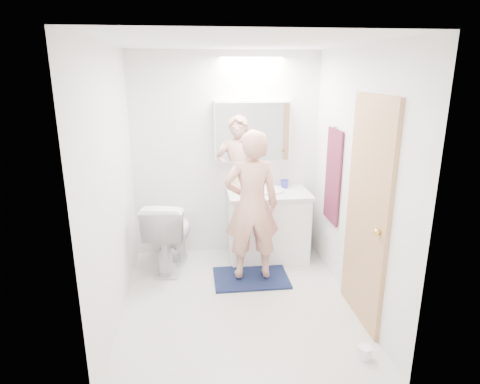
{
  "coord_description": "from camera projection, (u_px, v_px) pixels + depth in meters",
  "views": [
    {
      "loc": [
        -0.4,
        -3.53,
        2.19
      ],
      "look_at": [
        0.05,
        0.25,
        1.05
      ],
      "focal_mm": 30.78,
      "sensor_mm": 36.0,
      "label": 1
    }
  ],
  "objects": [
    {
      "name": "mirror_panel",
      "position": [
        253.0,
        132.0,
        4.68
      ],
      "size": [
        0.84,
        0.01,
        0.66
      ],
      "primitive_type": "cube",
      "color": "silver",
      "rests_on": "medicine_cabinet"
    },
    {
      "name": "countertop",
      "position": [
        269.0,
        194.0,
        4.77
      ],
      "size": [
        0.95,
        0.58,
        0.04
      ],
      "primitive_type": "cube",
      "color": "silver",
      "rests_on": "vanity_cabinet"
    },
    {
      "name": "door_knob",
      "position": [
        377.0,
        232.0,
        3.25
      ],
      "size": [
        0.06,
        0.06,
        0.06
      ],
      "primitive_type": "sphere",
      "color": "gold",
      "rests_on": "door"
    },
    {
      "name": "person",
      "position": [
        252.0,
        206.0,
        4.23
      ],
      "size": [
        0.58,
        0.38,
        1.58
      ],
      "primitive_type": "imported",
      "rotation": [
        0.0,
        0.0,
        3.14
      ],
      "color": "tan",
      "rests_on": "bath_rug"
    },
    {
      "name": "medicine_cabinet",
      "position": [
        252.0,
        131.0,
        4.75
      ],
      "size": [
        0.88,
        0.14,
        0.7
      ],
      "primitive_type": "cube",
      "color": "white",
      "rests_on": "wall_back"
    },
    {
      "name": "toilet",
      "position": [
        170.0,
        233.0,
        4.64
      ],
      "size": [
        0.6,
        0.87,
        0.82
      ],
      "primitive_type": "imported",
      "rotation": [
        0.0,
        0.0,
        2.96
      ],
      "color": "white",
      "rests_on": "floor"
    },
    {
      "name": "wall_right",
      "position": [
        356.0,
        180.0,
        3.81
      ],
      "size": [
        0.0,
        2.5,
        2.5
      ],
      "primitive_type": "plane",
      "rotation": [
        1.57,
        0.0,
        -1.57
      ],
      "color": "white",
      "rests_on": "floor"
    },
    {
      "name": "toothbrush_cup",
      "position": [
        284.0,
        184.0,
        4.93
      ],
      "size": [
        0.12,
        0.12,
        0.1
      ],
      "primitive_type": "imported",
      "rotation": [
        0.0,
        0.0,
        -0.16
      ],
      "color": "#3D40B7",
      "rests_on": "countertop"
    },
    {
      "name": "wall_back",
      "position": [
        226.0,
        156.0,
        4.87
      ],
      "size": [
        2.5,
        0.0,
        2.5
      ],
      "primitive_type": "plane",
      "rotation": [
        1.57,
        0.0,
        0.0
      ],
      "color": "white",
      "rests_on": "floor"
    },
    {
      "name": "wall_front",
      "position": [
        261.0,
        239.0,
        2.5
      ],
      "size": [
        2.5,
        0.0,
        2.5
      ],
      "primitive_type": "plane",
      "rotation": [
        -1.57,
        0.0,
        0.0
      ],
      "color": "white",
      "rests_on": "floor"
    },
    {
      "name": "toilet_paper_roll",
      "position": [
        365.0,
        352.0,
        3.23
      ],
      "size": [
        0.11,
        0.11,
        0.1
      ],
      "primitive_type": "cylinder",
      "color": "white",
      "rests_on": "floor"
    },
    {
      "name": "door",
      "position": [
        367.0,
        213.0,
        3.53
      ],
      "size": [
        0.04,
        0.8,
        2.0
      ],
      "primitive_type": "cube",
      "color": "tan",
      "rests_on": "wall_right"
    },
    {
      "name": "sink_basin",
      "position": [
        268.0,
        190.0,
        4.79
      ],
      "size": [
        0.36,
        0.36,
        0.03
      ],
      "primitive_type": "cylinder",
      "color": "white",
      "rests_on": "countertop"
    },
    {
      "name": "floor",
      "position": [
        238.0,
        302.0,
        4.03
      ],
      "size": [
        2.5,
        2.5,
        0.0
      ],
      "primitive_type": "plane",
      "color": "silver",
      "rests_on": "ground"
    },
    {
      "name": "faucet",
      "position": [
        265.0,
        181.0,
        4.95
      ],
      "size": [
        0.02,
        0.02,
        0.16
      ],
      "primitive_type": "cylinder",
      "color": "silver",
      "rests_on": "countertop"
    },
    {
      "name": "wall_left",
      "position": [
        112.0,
        188.0,
        3.56
      ],
      "size": [
        0.0,
        2.5,
        2.5
      ],
      "primitive_type": "plane",
      "rotation": [
        1.57,
        0.0,
        1.57
      ],
      "color": "white",
      "rests_on": "floor"
    },
    {
      "name": "bath_rug",
      "position": [
        251.0,
        278.0,
        4.47
      ],
      "size": [
        0.8,
        0.55,
        0.02
      ],
      "primitive_type": "cube",
      "rotation": [
        0.0,
        0.0,
        -0.0
      ],
      "color": "#141F3F",
      "rests_on": "floor"
    },
    {
      "name": "soap_bottle_b",
      "position": [
        249.0,
        181.0,
        4.89
      ],
      "size": [
        0.12,
        0.12,
        0.19
      ],
      "primitive_type": "imported",
      "rotation": [
        0.0,
        0.0,
        -0.92
      ],
      "color": "#609FCF",
      "rests_on": "countertop"
    },
    {
      "name": "ceiling",
      "position": [
        238.0,
        42.0,
        3.34
      ],
      "size": [
        2.5,
        2.5,
        0.0
      ],
      "primitive_type": "plane",
      "rotation": [
        3.14,
        0.0,
        0.0
      ],
      "color": "white",
      "rests_on": "floor"
    },
    {
      "name": "vanity_cabinet",
      "position": [
        268.0,
        227.0,
        4.89
      ],
      "size": [
        0.9,
        0.55,
        0.78
      ],
      "primitive_type": "cube",
      "color": "white",
      "rests_on": "floor"
    },
    {
      "name": "towel_hook",
      "position": [
        335.0,
        127.0,
        4.21
      ],
      "size": [
        0.07,
        0.02,
        0.02
      ],
      "primitive_type": "cylinder",
      "rotation": [
        0.0,
        1.57,
        0.0
      ],
      "color": "silver",
      "rests_on": "wall_right"
    },
    {
      "name": "towel",
      "position": [
        333.0,
        176.0,
        4.36
      ],
      "size": [
        0.02,
        0.42,
        1.0
      ],
      "primitive_type": "cube",
      "color": "#15133D",
      "rests_on": "wall_right"
    },
    {
      "name": "soap_bottle_a",
      "position": [
        237.0,
        181.0,
        4.84
      ],
      "size": [
        0.09,
        0.09,
        0.21
      ],
      "primitive_type": "imported",
      "rotation": [
        0.0,
        0.0,
        0.12
      ],
      "color": "beige",
      "rests_on": "countertop"
    }
  ]
}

